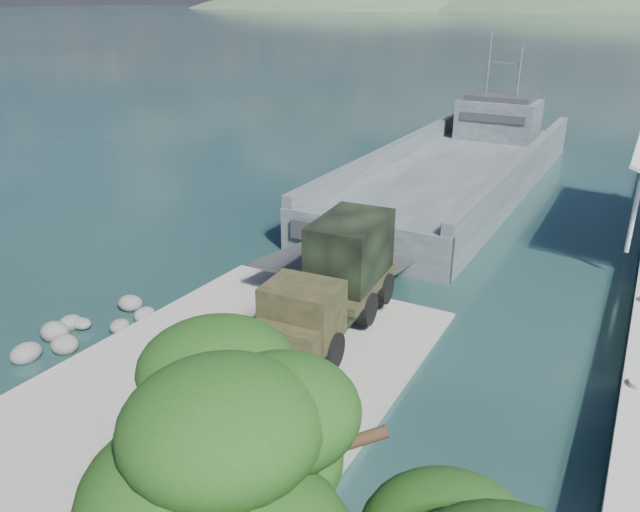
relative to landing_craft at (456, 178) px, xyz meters
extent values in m
plane|color=#163534|center=(0.00, -24.49, -0.81)|extent=(1400.00, 1400.00, 0.00)
cube|color=gray|center=(0.00, -25.49, -0.56)|extent=(10.00, 18.00, 0.50)
cube|color=#3D4548|center=(0.00, 0.20, -0.38)|extent=(8.93, 28.27, 2.34)
cube|color=#3D4548|center=(-3.93, 0.27, 1.35)|extent=(1.06, 28.13, 1.22)
cube|color=#3D4548|center=(3.94, 0.13, 1.35)|extent=(1.06, 28.13, 1.22)
cube|color=#3D4548|center=(-0.24, -13.77, 0.13)|extent=(8.44, 0.52, 2.44)
cube|color=#3D4548|center=(0.17, 9.57, 2.19)|extent=(5.69, 3.85, 2.81)
cube|color=#303235|center=(0.17, 9.57, 3.79)|extent=(4.74, 3.08, 0.37)
cylinder|color=#999C9F|center=(-0.96, 9.59, 5.94)|extent=(0.15, 0.15, 4.69)
cylinder|color=#999C9F|center=(1.29, 9.55, 5.47)|extent=(0.15, 0.15, 3.75)
cylinder|color=black|center=(0.64, -22.77, 0.30)|extent=(0.49, 1.23, 1.21)
cylinder|color=black|center=(2.77, -22.64, 0.30)|extent=(0.49, 1.23, 1.21)
cylinder|color=black|center=(0.45, -19.62, 0.30)|extent=(0.49, 1.23, 1.21)
cylinder|color=black|center=(2.58, -19.49, 0.30)|extent=(0.49, 1.23, 1.21)
cylinder|color=black|center=(0.34, -17.77, 0.30)|extent=(0.49, 1.23, 1.21)
cylinder|color=black|center=(2.47, -17.64, 0.30)|extent=(0.49, 1.23, 1.21)
cube|color=black|center=(1.55, -20.11, 0.44)|extent=(2.47, 7.16, 0.23)
cube|color=black|center=(1.70, -22.61, 1.41)|extent=(2.43, 1.99, 1.86)
cube|color=black|center=(1.77, -23.72, 0.95)|extent=(2.18, 0.96, 0.93)
cube|color=black|center=(1.47, -18.81, 0.76)|extent=(2.58, 4.40, 0.32)
cube|color=black|center=(1.46, -18.63, 2.11)|extent=(2.44, 3.66, 2.32)
cube|color=#303235|center=(1.80, -24.19, 0.39)|extent=(2.33, 0.37, 0.28)
imported|color=black|center=(-0.34, -24.70, 0.51)|extent=(0.68, 0.54, 1.64)
ellipsoid|color=#1A3C10|center=(4.47, -30.46, 4.65)|extent=(2.73, 2.73, 1.56)
camera|label=1|loc=(10.46, -37.82, 10.64)|focal=35.00mm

